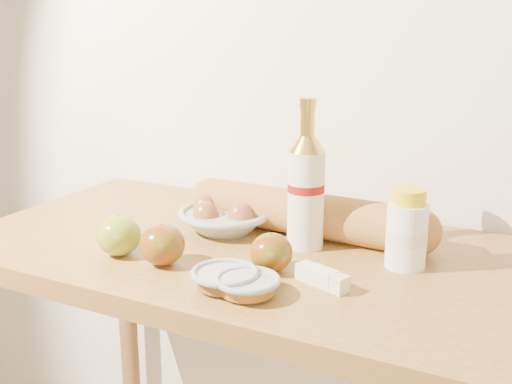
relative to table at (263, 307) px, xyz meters
The scene contains 12 objects.
back_wall 0.62m from the table, 90.00° to the left, with size 3.50×0.02×2.60m, color silver.
table is the anchor object (origin of this frame).
bourbon_bottle 0.25m from the table, 33.95° to the left, with size 0.08×0.08×0.29m.
cream_bottle 0.33m from the table, ahead, with size 0.09×0.09×0.14m.
egg_bowl 0.20m from the table, 152.97° to the left, with size 0.25×0.25×0.07m.
baguette 0.20m from the table, 68.17° to the left, with size 0.55×0.10×0.09m.
apple_yellowgreen 0.32m from the table, 145.59° to the right, with size 0.09×0.09×0.08m.
apple_redgreen_front 0.26m from the table, 128.55° to the right, with size 0.10×0.10×0.08m.
apple_redgreen_right 0.19m from the table, 56.25° to the right, with size 0.08×0.08×0.07m.
sugar_bowl 0.24m from the table, 81.95° to the right, with size 0.11×0.11×0.03m.
syrup_bowl 0.25m from the table, 70.07° to the right, with size 0.14×0.14×0.03m.
butter_stick 0.24m from the table, 33.65° to the right, with size 0.10×0.06×0.03m.
Camera 1 is at (0.52, 0.15, 1.34)m, focal length 45.00 mm.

